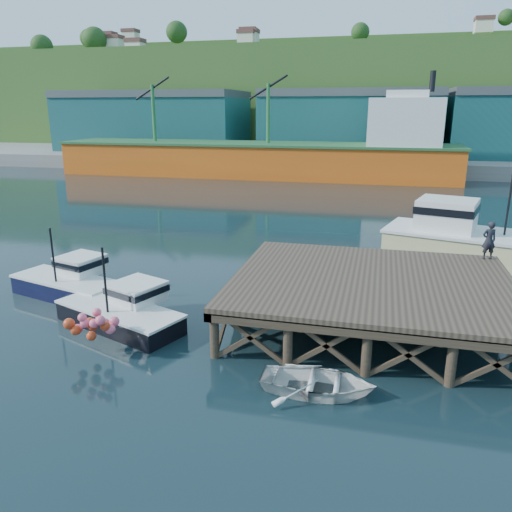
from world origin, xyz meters
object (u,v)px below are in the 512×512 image
(boat_black, at_px, (124,310))
(trawler, at_px, (488,241))
(dockworker, at_px, (489,240))
(boat_navy, at_px, (70,281))
(dinghy, at_px, (318,382))

(boat_black, relative_size, trawler, 0.50)
(boat_black, height_order, trawler, trawler)
(boat_black, relative_size, dockworker, 3.44)
(boat_black, height_order, dockworker, dockworker)
(boat_navy, xyz_separation_m, dinghy, (13.53, -6.19, -0.35))
(boat_navy, distance_m, boat_black, 5.24)
(boat_black, bearing_deg, dinghy, -0.24)
(trawler, distance_m, dockworker, 5.75)
(boat_black, xyz_separation_m, trawler, (17.07, 12.66, 1.01))
(boat_navy, relative_size, trawler, 0.48)
(boat_navy, height_order, trawler, trawler)
(dockworker, bearing_deg, boat_navy, -3.08)
(trawler, relative_size, dinghy, 3.40)
(boat_black, xyz_separation_m, dinghy, (9.05, -3.48, -0.29))
(boat_navy, height_order, dinghy, boat_navy)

